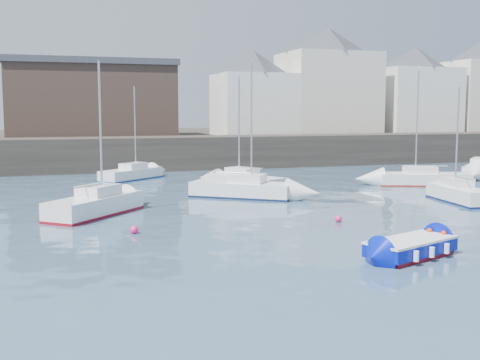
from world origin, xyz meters
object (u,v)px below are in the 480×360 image
object	(u,v)px
buoy_mid	(338,222)
buoy_far	(126,201)
sailboat_h	(131,173)
sailboat_d	(424,178)
buoy_near	(134,234)
blue_dinghy	(411,247)
sailboat_f	(245,182)
sailboat_c	(459,194)
sailboat_a	(96,204)
sailboat_b	(242,189)

from	to	relation	value
buoy_mid	buoy_far	xyz separation A→B (m)	(-9.01, 10.25, 0.00)
sailboat_h	buoy_far	distance (m)	11.36
sailboat_d	buoy_near	bearing A→B (deg)	-153.90
blue_dinghy	buoy_far	xyz separation A→B (m)	(-8.27, 17.52, -0.40)
blue_dinghy	sailboat_h	xyz separation A→B (m)	(-6.43, 28.72, 0.08)
sailboat_f	blue_dinghy	bearing A→B (deg)	-90.57
sailboat_f	sailboat_h	distance (m)	10.80
blue_dinghy	buoy_mid	size ratio (longest dim) A/B	11.84
sailboat_c	sailboat_h	size ratio (longest dim) A/B	0.93
sailboat_a	sailboat_h	bearing A→B (deg)	76.03
sailboat_a	sailboat_h	xyz separation A→B (m)	(3.94, 15.86, -0.08)
sailboat_b	buoy_far	distance (m)	7.20
sailboat_b	buoy_near	distance (m)	12.12
sailboat_d	sailboat_f	xyz separation A→B (m)	(-13.15, 1.67, 0.04)
blue_dinghy	sailboat_d	distance (m)	22.84
sailboat_b	buoy_far	bearing A→B (deg)	172.88
sailboat_h	blue_dinghy	bearing A→B (deg)	-77.38
sailboat_f	sailboat_b	bearing A→B (deg)	-110.74
sailboat_f	buoy_near	xyz separation A→B (m)	(-9.33, -12.68, -0.54)
sailboat_a	blue_dinghy	bearing A→B (deg)	-51.12
sailboat_c	buoy_far	bearing A→B (deg)	160.49
sailboat_h	buoy_mid	bearing A→B (deg)	-71.52
sailboat_a	sailboat_d	xyz separation A→B (m)	(23.73, 5.67, -0.06)
sailboat_h	buoy_mid	size ratio (longest dim) A/B	21.25
sailboat_b	buoy_far	world-z (taller)	sailboat_b
sailboat_b	buoy_near	size ratio (longest dim) A/B	22.49
blue_dinghy	sailboat_h	distance (m)	29.43
sailboat_a	sailboat_f	bearing A→B (deg)	34.76
sailboat_b	sailboat_h	size ratio (longest dim) A/B	1.13
blue_dinghy	buoy_far	bearing A→B (deg)	115.28
sailboat_b	buoy_mid	world-z (taller)	sailboat_b
sailboat_c	sailboat_h	xyz separation A→B (m)	(-16.93, 17.85, -0.04)
sailboat_f	buoy_far	size ratio (longest dim) A/B	19.60
buoy_near	sailboat_f	bearing A→B (deg)	53.67
sailboat_a	buoy_far	world-z (taller)	sailboat_a
sailboat_c	buoy_mid	world-z (taller)	sailboat_c
sailboat_h	buoy_mid	xyz separation A→B (m)	(7.17, -21.46, -0.48)
buoy_mid	buoy_far	bearing A→B (deg)	131.32
blue_dinghy	sailboat_f	xyz separation A→B (m)	(0.20, 20.20, 0.15)
sailboat_h	buoy_far	world-z (taller)	sailboat_h
sailboat_a	sailboat_h	distance (m)	16.34
buoy_near	buoy_mid	size ratio (longest dim) A/B	1.07
sailboat_h	buoy_far	xyz separation A→B (m)	(-1.84, -11.20, -0.48)
sailboat_a	sailboat_d	bearing A→B (deg)	13.44
sailboat_a	sailboat_h	size ratio (longest dim) A/B	1.09
sailboat_f	buoy_far	world-z (taller)	sailboat_f
sailboat_b	sailboat_d	size ratio (longest dim) A/B	1.00
sailboat_b	sailboat_d	distance (m)	14.63
sailboat_a	buoy_mid	distance (m)	12.46
blue_dinghy	sailboat_c	distance (m)	15.12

